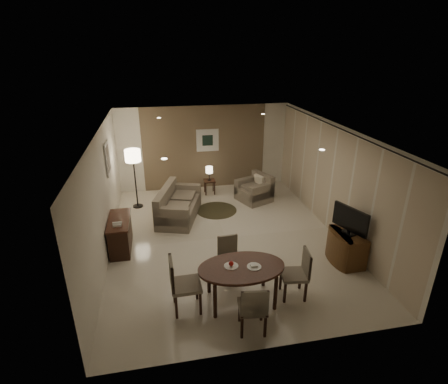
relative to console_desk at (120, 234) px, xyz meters
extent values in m
cube|color=beige|center=(2.49, 0.00, -0.38)|extent=(5.50, 7.00, 0.00)
cube|color=white|center=(2.49, 0.00, 2.33)|extent=(5.50, 7.00, 0.00)
cube|color=brown|center=(2.49, 3.50, 0.98)|extent=(5.50, 0.00, 2.70)
cube|color=white|center=(-0.26, 0.00, 0.98)|extent=(0.00, 7.00, 2.70)
cube|color=white|center=(5.24, 0.00, 0.98)|extent=(0.00, 7.00, 2.70)
cube|color=brown|center=(2.49, 3.48, 0.98)|extent=(3.96, 0.03, 2.70)
cylinder|color=black|center=(5.17, 0.00, 2.27)|extent=(0.03, 6.80, 0.03)
cube|color=silver|center=(2.59, 3.46, 1.23)|extent=(0.72, 0.03, 0.72)
cube|color=black|center=(2.59, 3.44, 1.23)|extent=(0.34, 0.01, 0.34)
cube|color=silver|center=(-0.23, 1.20, 1.48)|extent=(0.03, 0.60, 0.80)
cube|color=gray|center=(-0.21, 1.20, 1.48)|extent=(0.01, 0.46, 0.64)
cylinder|color=white|center=(1.09, -1.80, 2.31)|extent=(0.10, 0.10, 0.01)
cylinder|color=white|center=(3.89, -1.80, 2.31)|extent=(0.10, 0.10, 0.01)
cylinder|color=white|center=(1.09, 1.80, 2.31)|extent=(0.10, 0.10, 0.01)
cylinder|color=white|center=(3.89, 1.80, 2.31)|extent=(0.10, 0.10, 0.01)
cylinder|color=white|center=(2.14, -2.27, 0.38)|extent=(0.26, 0.26, 0.02)
cylinder|color=white|center=(2.54, -2.37, 0.38)|extent=(0.26, 0.26, 0.02)
sphere|color=red|center=(2.14, -2.27, 0.43)|extent=(0.09, 0.09, 0.09)
cube|color=white|center=(2.54, -2.37, 0.40)|extent=(0.12, 0.08, 0.03)
cylinder|color=#3D3622|center=(2.54, 1.57, -0.37)|extent=(1.16, 1.16, 0.01)
camera|label=1|loc=(1.00, -7.41, 4.04)|focal=28.00mm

